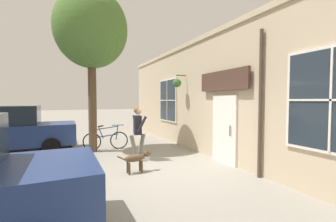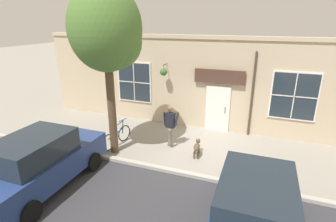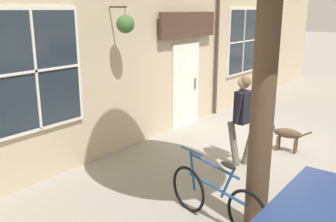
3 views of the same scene
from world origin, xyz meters
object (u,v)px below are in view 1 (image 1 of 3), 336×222
Objects in this scene: leaning_bicycle at (106,140)px; parked_car_nearest_curb at (9,130)px; pedestrian_walking at (138,128)px; street_tree_by_curb at (93,32)px; dog_on_leash at (137,158)px.

parked_car_nearest_curb is at bearing -10.42° from leaning_bicycle.
pedestrian_walking is at bearing 108.12° from leaning_bicycle.
leaning_bicycle is 0.40× the size of parked_car_nearest_curb.
street_tree_by_curb is 1.41× the size of parked_car_nearest_curb.
pedestrian_walking is at bearing 145.92° from parked_car_nearest_curb.
street_tree_by_curb is 3.53× the size of leaning_bicycle.
pedestrian_walking is 1.44m from dog_on_leash.
dog_on_leash is at bearing 94.98° from leaning_bicycle.
street_tree_by_curb reaches higher than parked_car_nearest_curb.
street_tree_by_curb reaches higher than leaning_bicycle.
dog_on_leash is 5.15m from street_tree_by_curb.
leaning_bicycle is 3.40m from parked_car_nearest_curb.
dog_on_leash is 0.58× the size of leaning_bicycle.
dog_on_leash is at bearing 132.59° from parked_car_nearest_curb.
street_tree_by_curb is at bearing -57.97° from pedestrian_walking.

